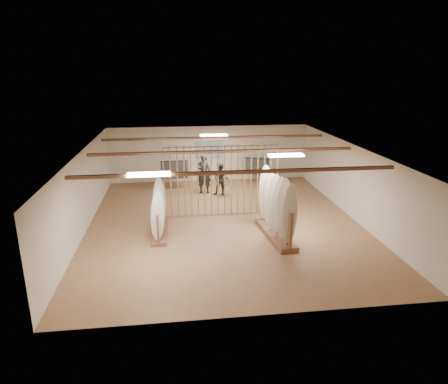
{
  "coord_description": "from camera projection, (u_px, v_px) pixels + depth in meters",
  "views": [
    {
      "loc": [
        -1.79,
        -13.93,
        5.57
      ],
      "look_at": [
        0.0,
        0.0,
        1.2
      ],
      "focal_mm": 32.0,
      "sensor_mm": 36.0,
      "label": 1
    }
  ],
  "objects": [
    {
      "name": "light_panels",
      "position": [
        224.0,
        151.0,
        14.25
      ],
      "size": [
        1.2,
        0.35,
        0.06
      ],
      "primitive_type": "cube",
      "color": "white",
      "rests_on": "ground"
    },
    {
      "name": "bamboo_partition",
      "position": [
        221.0,
        181.0,
        15.41
      ],
      "size": [
        4.45,
        0.05,
        2.78
      ],
      "color": "#A2884F",
      "rests_on": "ground"
    },
    {
      "name": "wall_left",
      "position": [
        83.0,
        192.0,
        14.04
      ],
      "size": [
        0.0,
        12.0,
        12.0
      ],
      "primitive_type": "plane",
      "rotation": [
        1.57,
        0.0,
        1.57
      ],
      "color": "silver",
      "rests_on": "ground"
    },
    {
      "name": "wall_front",
      "position": [
        258.0,
        262.0,
        8.97
      ],
      "size": [
        12.0,
        0.0,
        12.0
      ],
      "primitive_type": "plane",
      "rotation": [
        -1.57,
        0.0,
        0.0
      ],
      "color": "silver",
      "rests_on": "ground"
    },
    {
      "name": "clothing_rack_a",
      "position": [
        174.0,
        170.0,
        19.03
      ],
      "size": [
        1.34,
        0.36,
        1.44
      ],
      "rotation": [
        0.0,
        0.0,
        0.02
      ],
      "color": "silver",
      "rests_on": "floor"
    },
    {
      "name": "rack_left",
      "position": [
        159.0,
        217.0,
        13.86
      ],
      "size": [
        0.54,
        2.27,
        1.82
      ],
      "rotation": [
        0.0,
        0.0,
        -0.02
      ],
      "color": "brown",
      "rests_on": "floor"
    },
    {
      "name": "ceiling",
      "position": [
        224.0,
        149.0,
        14.24
      ],
      "size": [
        12.0,
        12.0,
        0.0
      ],
      "primitive_type": "plane",
      "rotation": [
        3.14,
        0.0,
        0.0
      ],
      "color": "gray",
      "rests_on": "ground"
    },
    {
      "name": "shopper_b",
      "position": [
        221.0,
        177.0,
        18.01
      ],
      "size": [
        0.99,
        0.88,
        1.7
      ],
      "primitive_type": "imported",
      "rotation": [
        0.0,
        0.0,
        -0.34
      ],
      "color": "#2F2A24",
      "rests_on": "floor"
    },
    {
      "name": "wall_back",
      "position": [
        209.0,
        154.0,
        20.34
      ],
      "size": [
        12.0,
        0.0,
        12.0
      ],
      "primitive_type": "plane",
      "rotation": [
        1.57,
        0.0,
        0.0
      ],
      "color": "silver",
      "rests_on": "ground"
    },
    {
      "name": "poster",
      "position": [
        209.0,
        150.0,
        20.26
      ],
      "size": [
        1.4,
        0.03,
        0.9
      ],
      "primitive_type": "cube",
      "color": "teal",
      "rests_on": "ground"
    },
    {
      "name": "floor",
      "position": [
        224.0,
        222.0,
        15.07
      ],
      "size": [
        12.0,
        12.0,
        0.0
      ],
      "primitive_type": "plane",
      "color": "#AA7652",
      "rests_on": "ground"
    },
    {
      "name": "wall_right",
      "position": [
        353.0,
        182.0,
        15.26
      ],
      "size": [
        0.0,
        12.0,
        12.0
      ],
      "primitive_type": "plane",
      "rotation": [
        1.57,
        0.0,
        -1.57
      ],
      "color": "silver",
      "rests_on": "ground"
    },
    {
      "name": "shopper_a",
      "position": [
        204.0,
        171.0,
        18.32
      ],
      "size": [
        0.88,
        0.7,
        2.12
      ],
      "primitive_type": "imported",
      "rotation": [
        0.0,
        0.0,
        2.89
      ],
      "color": "#25262C",
      "rests_on": "floor"
    },
    {
      "name": "clothing_rack_b",
      "position": [
        257.0,
        166.0,
        19.8
      ],
      "size": [
        1.24,
        0.77,
        1.4
      ],
      "rotation": [
        0.0,
        0.0,
        -0.39
      ],
      "color": "silver",
      "rests_on": "floor"
    },
    {
      "name": "rack_right",
      "position": [
        276.0,
        216.0,
        13.56
      ],
      "size": [
        0.87,
        2.77,
        2.2
      ],
      "rotation": [
        0.0,
        0.0,
        0.1
      ],
      "color": "brown",
      "rests_on": "floor"
    },
    {
      "name": "ceiling_slats",
      "position": [
        224.0,
        151.0,
        14.26
      ],
      "size": [
        9.5,
        6.12,
        0.1
      ],
      "primitive_type": "cube",
      "color": "brown",
      "rests_on": "ground"
    }
  ]
}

